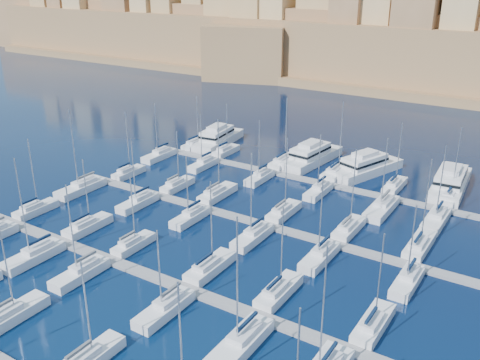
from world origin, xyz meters
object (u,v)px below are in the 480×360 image
Objects in this scene: motor_yacht_c at (366,166)px; motor_yacht_b at (311,155)px; motor_yacht_d at (450,182)px; sailboat_2 at (11,315)px; motor_yacht_a at (218,138)px.

motor_yacht_b is at bearing 179.52° from motor_yacht_c.
motor_yacht_c is 16.68m from motor_yacht_d.
motor_yacht_a is (-18.14, 70.30, 0.96)m from sailboat_2.
motor_yacht_d is at bearing 0.59° from motor_yacht_a.
motor_yacht_a and motor_yacht_b have the same top height.
motor_yacht_d is (53.63, 0.55, -0.00)m from motor_yacht_a.
motor_yacht_c is at bearing -0.48° from motor_yacht_b.
motor_yacht_a is at bearing -179.41° from motor_yacht_d.
motor_yacht_b and motor_yacht_d have the same top height.
sailboat_2 is 0.88× the size of motor_yacht_c.
motor_yacht_c is at bearing 0.22° from motor_yacht_a.
motor_yacht_a is 0.97× the size of motor_yacht_b.
sailboat_2 is 0.85× the size of motor_yacht_d.
motor_yacht_d is at bearing 0.61° from motor_yacht_b.
motor_yacht_a is at bearing 104.47° from sailboat_2.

